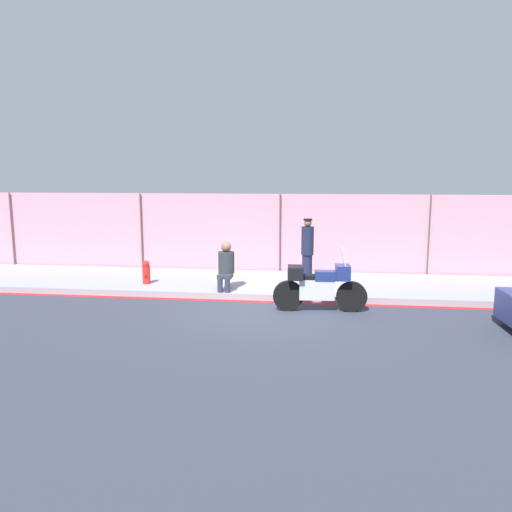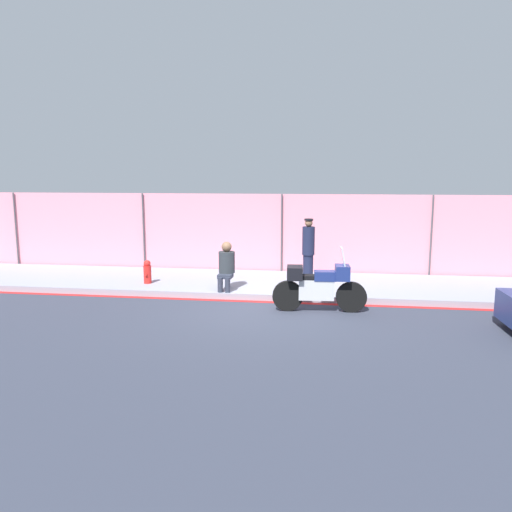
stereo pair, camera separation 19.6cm
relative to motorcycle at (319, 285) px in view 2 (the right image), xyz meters
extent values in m
plane|color=#333847|center=(-1.24, -0.06, -0.62)|extent=(120.00, 120.00, 0.00)
cube|color=#8E93A3|center=(-1.24, 2.38, -0.54)|extent=(33.36, 3.22, 0.16)
cube|color=red|center=(-1.24, 0.67, -0.61)|extent=(33.36, 0.18, 0.01)
cube|color=pink|center=(-1.24, 4.08, 0.67)|extent=(31.69, 0.08, 2.57)
cylinder|color=#4C4C51|center=(-10.22, 3.98, 0.67)|extent=(0.05, 0.05, 2.57)
cylinder|color=#4C4C51|center=(-5.73, 3.98, 0.67)|extent=(0.05, 0.05, 2.57)
cylinder|color=#4C4C51|center=(-1.24, 3.98, 0.67)|extent=(0.05, 0.05, 2.57)
cylinder|color=#4C4C51|center=(3.25, 3.98, 0.67)|extent=(0.05, 0.05, 2.57)
cylinder|color=black|center=(0.76, 0.05, -0.26)|extent=(0.72, 0.19, 0.71)
cylinder|color=black|center=(-0.72, -0.05, -0.26)|extent=(0.72, 0.19, 0.71)
cube|color=silver|center=(-0.05, 0.00, -0.09)|extent=(0.83, 0.33, 0.48)
cube|color=navy|center=(0.15, 0.01, 0.23)|extent=(0.54, 0.34, 0.22)
cube|color=black|center=(-0.14, -0.01, 0.19)|extent=(0.62, 0.32, 0.10)
cube|color=navy|center=(0.54, 0.03, 0.31)|extent=(0.35, 0.50, 0.34)
cube|color=silver|center=(0.54, 0.03, 0.69)|extent=(0.13, 0.43, 0.42)
cube|color=black|center=(-0.56, -0.04, 0.29)|extent=(0.39, 0.53, 0.30)
cylinder|color=#191E38|center=(-0.34, 2.40, -0.06)|extent=(0.28, 0.28, 0.79)
cylinder|color=#191E38|center=(-0.34, 2.40, 0.72)|extent=(0.35, 0.35, 0.79)
sphere|color=brown|center=(-0.34, 2.40, 1.22)|extent=(0.21, 0.21, 0.21)
cylinder|color=black|center=(-0.34, 2.40, 1.31)|extent=(0.25, 0.25, 0.05)
cylinder|color=#2D3342|center=(-2.53, 0.88, -0.26)|extent=(0.14, 0.14, 0.39)
cylinder|color=#2D3342|center=(-2.34, 0.88, -0.26)|extent=(0.14, 0.14, 0.39)
cube|color=#2D3342|center=(-2.43, 1.07, -0.06)|extent=(0.36, 0.39, 0.10)
cylinder|color=#2D3338|center=(-2.43, 1.27, 0.27)|extent=(0.43, 0.43, 0.56)
sphere|color=brown|center=(-2.43, 1.27, 0.68)|extent=(0.26, 0.26, 0.26)
cylinder|color=red|center=(-4.77, 1.64, -0.20)|extent=(0.21, 0.21, 0.50)
sphere|color=red|center=(-4.77, 1.64, 0.10)|extent=(0.19, 0.19, 0.19)
cylinder|color=red|center=(-4.77, 1.52, -0.18)|extent=(0.07, 0.09, 0.07)
camera|label=1|loc=(-0.04, -11.44, 2.55)|focal=35.00mm
camera|label=2|loc=(0.16, -11.41, 2.55)|focal=35.00mm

